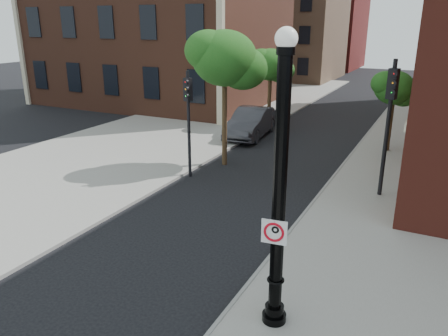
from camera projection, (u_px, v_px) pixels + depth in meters
The scene contains 15 objects.
ground at pixel (161, 286), 11.41m from camera, with size 120.00×120.00×0.00m, color black.
sidewalk_right at pixel (431, 195), 17.27m from camera, with size 8.00×60.00×0.12m, color gray.
sidewalk_left at pixel (202, 120), 30.46m from camera, with size 10.00×50.00×0.12m, color gray.
curb_edge at pixel (332, 179), 18.96m from camera, with size 0.10×60.00×0.14m, color gray.
bg_building_tan_a at pixel (287, 26), 51.82m from camera, with size 12.00×12.00×12.00m, color #8A654B.
bg_building_red at pixel (318, 32), 63.97m from camera, with size 12.00×12.00×10.00m, color maroon.
lamppost at pixel (279, 204), 9.02m from camera, with size 0.55×0.55×6.50m.
no_parking_sign at pixel (274, 232), 9.07m from camera, with size 0.55×0.11×0.55m.
parked_car at pixel (251, 122), 25.97m from camera, with size 1.81×5.19×1.71m, color #2E2E33.
traffic_signal_left at pixel (188, 107), 18.48m from camera, with size 0.36×0.41×4.64m.
traffic_signal_right at pixel (390, 107), 16.03m from camera, with size 0.40×0.46×5.32m.
utility_pole at pixel (408, 129), 17.26m from camera, with size 0.10×0.10×5.08m, color #999999.
street_tree_a at pixel (226, 60), 19.58m from camera, with size 3.47×3.14×6.25m.
street_tree_b at pixel (271, 66), 27.46m from camera, with size 2.76×2.50×4.98m.
street_tree_c at pixel (395, 89), 22.02m from camera, with size 2.35×2.13×4.24m.
Camera 1 is at (5.91, -8.01, 6.58)m, focal length 35.00 mm.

